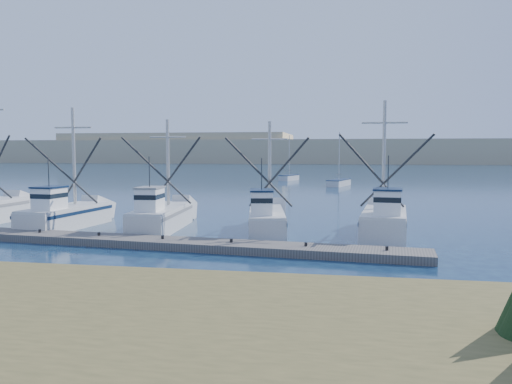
% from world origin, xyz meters
% --- Properties ---
extents(ground, '(500.00, 500.00, 0.00)m').
position_xyz_m(ground, '(0.00, 0.00, 0.00)').
color(ground, '#0D1D3B').
rests_on(ground, ground).
extents(floating_dock, '(32.60, 5.44, 0.43)m').
position_xyz_m(floating_dock, '(-8.38, 6.83, 0.22)').
color(floating_dock, '#655F5A').
rests_on(floating_dock, ground).
extents(dune_ridge, '(360.00, 60.00, 10.00)m').
position_xyz_m(dune_ridge, '(0.00, 210.00, 5.00)').
color(dune_ridge, tan).
rests_on(dune_ridge, ground).
extents(trawler_fleet, '(31.42, 8.21, 9.95)m').
position_xyz_m(trawler_fleet, '(-8.90, 11.85, 0.97)').
color(trawler_fleet, silver).
rests_on(trawler_fleet, ground).
extents(sailboat_near, '(3.69, 6.85, 8.10)m').
position_xyz_m(sailboat_near, '(3.04, 56.94, 0.49)').
color(sailboat_near, silver).
rests_on(sailboat_near, ground).
extents(sailboat_far, '(3.37, 5.37, 8.10)m').
position_xyz_m(sailboat_far, '(-5.86, 69.89, 0.50)').
color(sailboat_far, silver).
rests_on(sailboat_far, ground).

